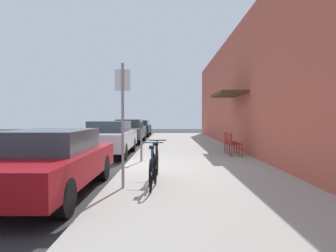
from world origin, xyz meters
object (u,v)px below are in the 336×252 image
at_px(cafe_chair_0, 232,143).
at_px(bicycle_1, 155,164).
at_px(bicycle_0, 151,169).
at_px(parked_car_3, 138,128).
at_px(parked_car_2, 128,131).
at_px(parked_car_0, 49,161).
at_px(parking_meter, 140,138).
at_px(parked_car_1, 109,138).
at_px(cafe_chair_1, 227,141).
at_px(street_sign, 122,115).

bearing_deg(cafe_chair_0, bicycle_1, -124.54).
relative_size(bicycle_0, cafe_chair_0, 1.97).
xyz_separation_m(bicycle_0, bicycle_1, (0.06, 0.67, 0.00)).
xyz_separation_m(parked_car_3, bicycle_0, (2.10, -18.30, -0.23)).
bearing_deg(bicycle_0, cafe_chair_0, 58.92).
xyz_separation_m(parked_car_2, bicycle_0, (2.10, -12.01, -0.27)).
relative_size(bicycle_0, bicycle_1, 1.00).
distance_m(parked_car_0, parked_car_2, 12.26).
bearing_deg(bicycle_0, parking_meter, 99.15).
xyz_separation_m(parked_car_0, parked_car_3, (0.00, 18.55, 0.01)).
height_order(parked_car_2, bicycle_0, parked_car_2).
relative_size(parked_car_0, parked_car_3, 1.00).
height_order(parked_car_1, bicycle_0, parked_car_1).
distance_m(parking_meter, cafe_chair_1, 3.97).
bearing_deg(parked_car_1, parking_meter, -57.22).
relative_size(parked_car_1, street_sign, 1.69).
bearing_deg(bicycle_0, parked_car_3, 96.55).
relative_size(parked_car_3, parking_meter, 3.33).
distance_m(parked_car_0, parked_car_3, 18.55).
distance_m(parked_car_2, bicycle_1, 11.55).
height_order(parking_meter, cafe_chair_0, parking_meter).
xyz_separation_m(parked_car_0, parked_car_1, (0.00, 6.09, 0.05)).
relative_size(parked_car_2, parked_car_3, 1.00).
xyz_separation_m(parking_meter, bicycle_1, (0.62, -2.76, -0.41)).
xyz_separation_m(parked_car_2, street_sign, (1.50, -12.19, 0.89)).
xyz_separation_m(parked_car_1, parked_car_2, (-0.00, 6.17, 0.00)).
relative_size(bicycle_1, cafe_chair_0, 1.97).
relative_size(parking_meter, bicycle_0, 0.77).
bearing_deg(parked_car_3, parked_car_0, -90.00).
distance_m(parked_car_3, street_sign, 18.57).
height_order(parked_car_1, parked_car_2, parked_car_2).
distance_m(parked_car_1, bicycle_1, 5.61).
bearing_deg(parked_car_1, street_sign, -76.01).
bearing_deg(street_sign, bicycle_1, 52.05).
distance_m(parked_car_3, parking_meter, 14.95).
distance_m(parked_car_2, parked_car_3, 6.29).
height_order(parked_car_2, street_sign, street_sign).
height_order(parked_car_0, bicycle_0, parked_car_0).
bearing_deg(bicycle_1, cafe_chair_1, 60.39).
xyz_separation_m(parked_car_3, cafe_chair_1, (4.92, -12.79, -0.09)).
relative_size(parked_car_0, parked_car_2, 1.00).
distance_m(parked_car_1, parked_car_3, 12.46).
relative_size(parked_car_1, parking_meter, 3.33).
xyz_separation_m(street_sign, bicycle_0, (0.60, 0.18, -1.16)).
bearing_deg(bicycle_1, cafe_chair_0, 55.46).
xyz_separation_m(parking_meter, street_sign, (-0.05, -3.61, 0.75)).
height_order(parked_car_2, parked_car_3, parked_car_2).
relative_size(bicycle_1, cafe_chair_1, 1.97).
relative_size(parked_car_1, cafe_chair_0, 5.06).
height_order(parked_car_0, parked_car_2, parked_car_2).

